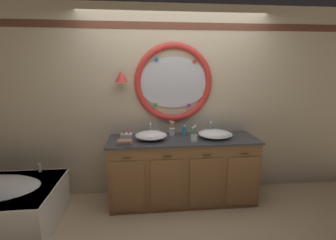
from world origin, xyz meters
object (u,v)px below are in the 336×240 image
toothbrush_holder_right (194,138)px  sink_basin_right (215,134)px  sink_basin_left (151,135)px  toothbrush_holder_left (172,131)px  soap_dispenser (184,130)px  toiletry_basket (126,135)px  folded_hand_towel (125,142)px

toothbrush_holder_right → sink_basin_right: bearing=27.7°
sink_basin_left → toothbrush_holder_left: toothbrush_holder_left is taller
sink_basin_right → soap_dispenser: (-0.38, 0.17, 0.01)m
toiletry_basket → soap_dispenser: bearing=0.3°
sink_basin_right → soap_dispenser: soap_dispenser is taller
soap_dispenser → folded_hand_towel: soap_dispenser is taller
soap_dispenser → toiletry_basket: 0.79m
toothbrush_holder_left → toothbrush_holder_right: 0.42m
toothbrush_holder_right → toiletry_basket: bearing=158.5°
toothbrush_holder_right → sink_basin_left: bearing=162.5°
sink_basin_left → toothbrush_holder_left: bearing=33.0°
sink_basin_right → folded_hand_towel: sink_basin_right is taller
sink_basin_right → toothbrush_holder_right: size_ratio=2.01×
toothbrush_holder_right → soap_dispenser: size_ratio=1.45×
soap_dispenser → folded_hand_towel: size_ratio=0.81×
sink_basin_left → folded_hand_towel: bearing=-157.2°
toothbrush_holder_right → folded_hand_towel: (-0.85, 0.03, -0.04)m
sink_basin_right → toothbrush_holder_left: toothbrush_holder_left is taller
sink_basin_right → toothbrush_holder_left: (-0.55, 0.19, 0.01)m
toothbrush_holder_left → toothbrush_holder_right: bearing=-56.5°
sink_basin_right → soap_dispenser: size_ratio=2.92×
sink_basin_right → folded_hand_towel: bearing=-173.3°
folded_hand_towel → sink_basin_left: bearing=22.8°
sink_basin_right → toiletry_basket: size_ratio=3.00×
toothbrush_holder_left → soap_dispenser: size_ratio=1.39×
sink_basin_right → toothbrush_holder_left: size_ratio=2.09×
sink_basin_left → toiletry_basket: toiletry_basket is taller
sink_basin_right → soap_dispenser: 0.42m
toothbrush_holder_right → folded_hand_towel: toothbrush_holder_right is taller
toothbrush_holder_right → folded_hand_towel: size_ratio=1.18×
sink_basin_right → toothbrush_holder_right: 0.36m
toothbrush_holder_right → toothbrush_holder_left: bearing=123.5°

